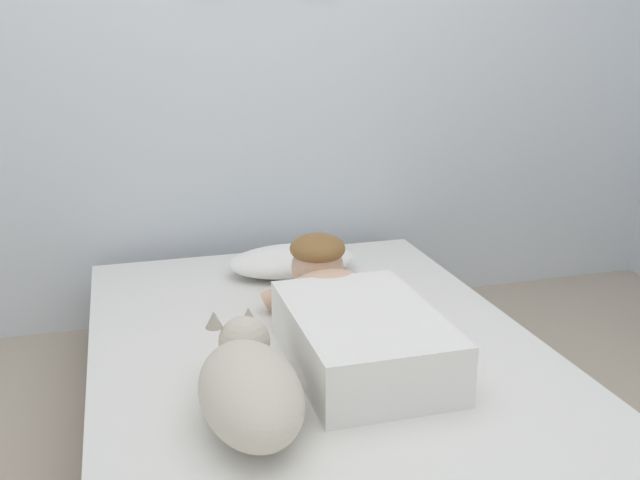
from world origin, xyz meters
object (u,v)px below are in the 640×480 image
object	(u,v)px
bed	(316,390)
coffee_cup	(325,282)
person_lying	(348,316)
cell_phone	(334,349)
pillow	(292,261)
dog	(249,385)

from	to	relation	value
bed	coffee_cup	bearing A→B (deg)	70.09
person_lying	cell_phone	bearing A→B (deg)	-168.39
cell_phone	person_lying	bearing A→B (deg)	11.61
pillow	cell_phone	distance (m)	0.74
pillow	coffee_cup	distance (m)	0.25
person_lying	coffee_cup	world-z (taller)	person_lying
pillow	coffee_cup	world-z (taller)	pillow
bed	coffee_cup	distance (m)	0.51
pillow	cell_phone	xyz separation A→B (m)	(-0.04, -0.73, -0.05)
cell_phone	pillow	bearing A→B (deg)	86.75
dog	person_lying	bearing A→B (deg)	42.40
bed	pillow	size ratio (longest dim) A/B	3.92
pillow	dog	bearing A→B (deg)	-109.27
pillow	person_lying	bearing A→B (deg)	-89.32
pillow	person_lying	size ratio (longest dim) A/B	0.57
bed	pillow	world-z (taller)	pillow
coffee_cup	pillow	bearing A→B (deg)	107.62
bed	dog	size ratio (longest dim) A/B	3.55
pillow	cell_phone	world-z (taller)	pillow
coffee_cup	cell_phone	world-z (taller)	coffee_cup
person_lying	dog	distance (m)	0.52
bed	person_lying	distance (m)	0.30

